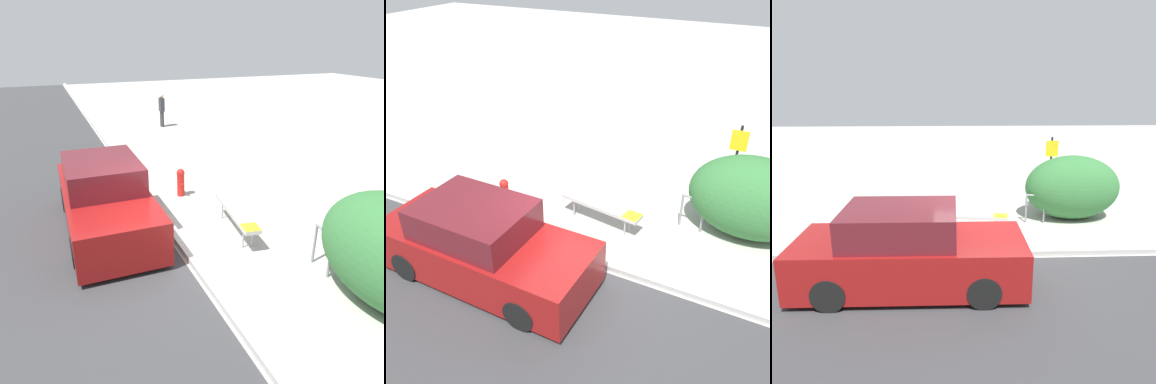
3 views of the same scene
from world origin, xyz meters
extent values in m
plane|color=#ADAAA3|center=(0.00, 0.00, 0.00)|extent=(60.00, 60.00, 0.00)
cube|color=#B7B7B2|center=(0.00, 0.00, 0.07)|extent=(60.00, 0.20, 0.13)
cylinder|color=#99999E|center=(-1.08, 1.36, 0.22)|extent=(0.04, 0.04, 0.44)
cylinder|color=#99999E|center=(0.29, 1.16, 0.22)|extent=(0.04, 0.04, 0.44)
cylinder|color=#99999E|center=(-1.05, 1.55, 0.22)|extent=(0.04, 0.04, 0.44)
cylinder|color=#99999E|center=(0.32, 1.35, 0.22)|extent=(0.04, 0.04, 0.44)
cube|color=#B2B2AD|center=(-0.38, 1.35, 0.48)|extent=(2.01, 0.64, 0.08)
cube|color=yellow|center=(0.42, 1.23, 0.53)|extent=(0.41, 0.39, 0.01)
cylinder|color=gray|center=(1.27, 2.15, 0.40)|extent=(0.05, 0.05, 0.80)
cylinder|color=gray|center=(1.76, 2.09, 0.40)|extent=(0.05, 0.05, 0.80)
cylinder|color=gray|center=(1.52, 2.12, 0.80)|extent=(0.55, 0.11, 0.05)
cylinder|color=black|center=(2.12, 2.99, 1.15)|extent=(0.06, 0.06, 2.30)
cube|color=yellow|center=(2.12, 2.95, 1.97)|extent=(0.36, 0.02, 0.46)
cylinder|color=red|center=(-2.75, 0.93, 0.30)|extent=(0.20, 0.20, 0.60)
sphere|color=red|center=(-2.75, 0.93, 0.66)|extent=(0.22, 0.22, 0.22)
cylinder|color=red|center=(-2.89, 0.93, 0.36)|extent=(0.08, 0.07, 0.07)
cylinder|color=red|center=(-2.61, 0.93, 0.36)|extent=(0.08, 0.07, 0.07)
ellipsoid|color=#337038|center=(2.65, 2.50, 0.92)|extent=(2.69, 1.76, 1.84)
cylinder|color=black|center=(-0.28, -0.48, 0.30)|extent=(0.60, 0.19, 0.60)
cylinder|color=black|center=(-0.30, -2.08, 0.30)|extent=(0.60, 0.19, 0.60)
cylinder|color=black|center=(-2.92, -0.46, 0.30)|extent=(0.60, 0.19, 0.60)
cylinder|color=black|center=(-2.93, -2.05, 0.30)|extent=(0.60, 0.19, 0.60)
cube|color=maroon|center=(-1.61, -1.27, 0.54)|extent=(4.27, 1.77, 0.88)
cube|color=#59171F|center=(-1.78, -1.27, 1.27)|extent=(2.06, 1.58, 0.61)
camera|label=1|loc=(6.11, -2.32, 4.05)|focal=35.00mm
camera|label=2|loc=(2.91, -6.16, 5.74)|focal=40.00mm
camera|label=3|loc=(-0.87, -7.76, 3.67)|focal=35.00mm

